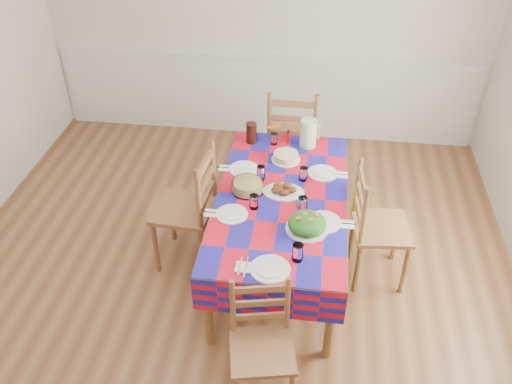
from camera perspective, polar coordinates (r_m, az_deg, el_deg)
room at (r=3.32m, az=-4.05°, el=4.92°), size 4.58×5.08×2.78m
wainscot at (r=5.89m, az=0.89°, el=10.41°), size 4.41×0.06×0.92m
dining_table at (r=4.02m, az=2.69°, el=-1.35°), size 0.96×1.79×0.70m
setting_near_head at (r=3.41m, az=2.46°, el=-7.46°), size 0.42×0.28×0.12m
setting_left_near at (r=3.81m, az=-1.79°, el=-1.85°), size 0.42×0.25×0.11m
setting_left_far at (r=4.20m, az=-0.71°, el=2.29°), size 0.43×0.25×0.11m
setting_right_near at (r=3.78m, az=6.40°, el=-2.48°), size 0.46×0.27×0.12m
setting_right_far at (r=4.20m, az=6.38°, el=1.96°), size 0.43×0.25×0.11m
meat_platter at (r=4.00m, az=2.91°, el=0.18°), size 0.31×0.22×0.06m
salad_platter at (r=3.67m, az=5.41°, el=-3.37°), size 0.29×0.29×0.12m
pasta_bowl at (r=4.00m, az=-0.91°, el=0.60°), size 0.23×0.23×0.08m
cake at (r=4.36m, az=3.17°, el=3.70°), size 0.23×0.23×0.06m
serving_utensils at (r=3.89m, az=4.95°, el=-1.48°), size 0.14×0.30×0.01m
flower_vase at (r=4.54m, az=1.90°, el=5.93°), size 0.12×0.10×0.19m
hot_sauce at (r=4.57m, az=3.42°, el=5.85°), size 0.03×0.03×0.12m
green_pitcher at (r=4.52m, az=5.54°, el=6.18°), size 0.14×0.14×0.24m
tea_pitcher at (r=4.56m, az=-0.49°, el=6.25°), size 0.09×0.09×0.18m
name_card at (r=3.32m, az=1.07°, el=-9.36°), size 0.07×0.02×0.02m
chair_near at (r=3.37m, az=0.59°, el=-15.86°), size 0.45×0.43×0.86m
chair_far at (r=5.00m, az=3.85°, el=5.58°), size 0.47×0.44×1.05m
chair_left at (r=4.19m, az=-7.01°, el=-1.81°), size 0.46×0.48×1.03m
chair_right at (r=4.13m, az=12.47°, el=-3.67°), size 0.45×0.47×0.98m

